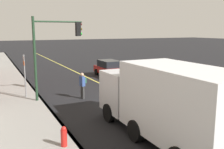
{
  "coord_description": "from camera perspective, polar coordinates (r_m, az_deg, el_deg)",
  "views": [
    {
      "loc": [
        -13.35,
        8.35,
        4.52
      ],
      "look_at": [
        0.85,
        1.4,
        1.71
      ],
      "focal_mm": 40.7,
      "sensor_mm": 36.0,
      "label": 1
    }
  ],
  "objects": [
    {
      "name": "fire_hydrant",
      "position": [
        10.06,
        -10.75,
        -13.89
      ],
      "size": [
        0.24,
        0.24,
        0.94
      ],
      "color": "red",
      "rests_on": "ground"
    },
    {
      "name": "sidewalk_slab",
      "position": [
        14.13,
        -20.02,
        -8.91
      ],
      "size": [
        80.0,
        3.43,
        0.15
      ],
      "primitive_type": "cube",
      "color": "gray",
      "rests_on": "ground"
    },
    {
      "name": "street_sign_post",
      "position": [
        17.36,
        -19.02,
        0.27
      ],
      "size": [
        0.6,
        0.08,
        2.94
      ],
      "color": "slate",
      "rests_on": "ground"
    },
    {
      "name": "car_red",
      "position": [
        24.66,
        -0.54,
        1.4
      ],
      "size": [
        4.25,
        1.9,
        1.56
      ],
      "color": "red",
      "rests_on": "ground"
    },
    {
      "name": "ground",
      "position": [
        16.38,
        5.75,
        -6.0
      ],
      "size": [
        200.0,
        200.0,
        0.0
      ],
      "primitive_type": "plane",
      "color": "black"
    },
    {
      "name": "lane_stripe_center",
      "position": [
        16.38,
        5.75,
        -5.98
      ],
      "size": [
        80.0,
        0.16,
        0.01
      ],
      "primitive_type": "cube",
      "color": "#D8CC4C",
      "rests_on": "ground"
    },
    {
      "name": "car_maroon",
      "position": [
        15.65,
        16.1,
        -4.21
      ],
      "size": [
        4.42,
        1.98,
        1.52
      ],
      "color": "#591116",
      "rests_on": "ground"
    },
    {
      "name": "curb_edge",
      "position": [
        14.36,
        -13.46,
        -8.25
      ],
      "size": [
        80.0,
        0.16,
        0.15
      ],
      "primitive_type": "cube",
      "color": "slate",
      "rests_on": "ground"
    },
    {
      "name": "pedestrian_with_backpack",
      "position": [
        16.83,
        -6.63,
        -2.03
      ],
      "size": [
        0.44,
        0.41,
        1.73
      ],
      "color": "#383838",
      "rests_on": "ground"
    },
    {
      "name": "traffic_light_mast",
      "position": [
        16.31,
        -12.92,
        6.61
      ],
      "size": [
        0.28,
        3.14,
        5.3
      ],
      "color": "#1E3823",
      "rests_on": "ground"
    },
    {
      "name": "truck_white",
      "position": [
        10.54,
        12.15,
        -5.72
      ],
      "size": [
        7.56,
        2.64,
        3.18
      ],
      "color": "silver",
      "rests_on": "ground"
    }
  ]
}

